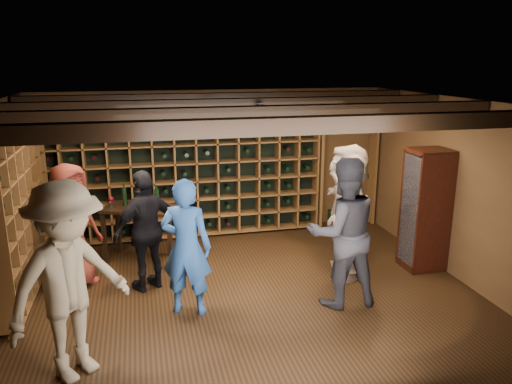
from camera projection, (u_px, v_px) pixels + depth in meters
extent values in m
plane|color=black|center=(245.00, 292.00, 6.65)|extent=(6.00, 6.00, 0.00)
plane|color=#55381D|center=(215.00, 163.00, 8.68)|extent=(6.00, 0.00, 6.00)
plane|color=#55381D|center=(311.00, 287.00, 3.98)|extent=(6.00, 0.00, 6.00)
plane|color=#55381D|center=(454.00, 188.00, 7.00)|extent=(0.00, 5.00, 5.00)
plane|color=black|center=(244.00, 102.00, 6.00)|extent=(6.00, 6.00, 0.00)
cube|color=black|center=(281.00, 126.00, 4.52)|extent=(5.90, 0.18, 0.16)
cube|color=black|center=(254.00, 113.00, 5.55)|extent=(5.90, 0.18, 0.16)
cube|color=black|center=(235.00, 105.00, 6.59)|extent=(5.90, 0.18, 0.16)
cube|color=black|center=(221.00, 98.00, 7.62)|extent=(5.90, 0.18, 0.16)
cylinder|color=black|center=(143.00, 114.00, 5.76)|extent=(0.10, 0.10, 0.10)
cylinder|color=black|center=(260.00, 108.00, 6.47)|extent=(0.10, 0.10, 0.10)
cylinder|color=black|center=(362.00, 111.00, 6.06)|extent=(0.10, 0.10, 0.10)
cylinder|color=black|center=(213.00, 103.00, 7.11)|extent=(0.10, 0.10, 0.10)
cube|color=brown|center=(186.00, 172.00, 8.42)|extent=(4.65, 0.30, 2.20)
cube|color=black|center=(186.00, 172.00, 8.42)|extent=(4.56, 0.02, 2.16)
cube|color=brown|center=(20.00, 206.00, 6.50)|extent=(0.30, 2.65, 2.20)
cube|color=black|center=(20.00, 206.00, 6.50)|extent=(0.29, 0.02, 2.16)
cube|color=brown|center=(349.00, 125.00, 8.89)|extent=(1.15, 0.32, 0.04)
cube|color=brown|center=(372.00, 174.00, 9.24)|extent=(0.05, 0.28, 1.85)
cube|color=brown|center=(320.00, 177.00, 9.01)|extent=(0.05, 0.28, 1.85)
cube|color=tan|center=(328.00, 119.00, 8.77)|extent=(0.40, 0.30, 0.20)
cube|color=tan|center=(352.00, 119.00, 8.87)|extent=(0.40, 0.30, 0.20)
cube|color=tan|center=(370.00, 118.00, 8.94)|extent=(0.40, 0.30, 0.20)
cube|color=black|center=(421.00, 263.00, 7.44)|extent=(0.55, 0.50, 0.10)
cube|color=black|center=(426.00, 209.00, 7.21)|extent=(0.55, 0.50, 1.70)
cube|color=white|center=(409.00, 210.00, 7.16)|extent=(0.01, 0.46, 1.60)
cube|color=black|center=(426.00, 209.00, 7.21)|extent=(0.50, 0.44, 0.02)
sphere|color=#59260C|center=(425.00, 203.00, 7.18)|extent=(0.18, 0.18, 0.18)
imported|color=navy|center=(186.00, 247.00, 5.93)|extent=(0.72, 0.60, 1.68)
imported|color=black|center=(343.00, 233.00, 6.12)|extent=(0.92, 0.72, 1.89)
imported|color=maroon|center=(72.00, 226.00, 6.63)|extent=(0.95, 0.99, 1.71)
imported|color=black|center=(147.00, 231.00, 6.56)|extent=(1.03, 0.81, 1.63)
imported|color=#7C6E55|center=(69.00, 282.00, 4.68)|extent=(1.44, 1.38, 1.97)
imported|color=tan|center=(347.00, 211.00, 6.96)|extent=(1.16, 1.84, 1.89)
cube|color=black|center=(141.00, 209.00, 7.47)|extent=(1.26, 0.97, 0.05)
cube|color=black|center=(104.00, 239.00, 7.45)|extent=(0.07, 0.07, 0.81)
cube|color=black|center=(170.00, 243.00, 7.27)|extent=(0.07, 0.07, 0.81)
cube|color=black|center=(118.00, 228.00, 7.90)|extent=(0.07, 0.07, 0.81)
cube|color=black|center=(181.00, 232.00, 7.72)|extent=(0.07, 0.07, 0.81)
cylinder|color=black|center=(124.00, 197.00, 7.53)|extent=(0.07, 0.07, 0.28)
cylinder|color=black|center=(139.00, 197.00, 7.49)|extent=(0.07, 0.07, 0.28)
cylinder|color=black|center=(157.00, 198.00, 7.44)|extent=(0.07, 0.07, 0.28)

